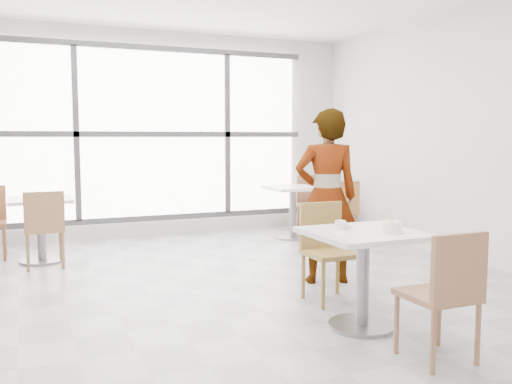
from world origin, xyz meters
name	(u,v)px	position (x,y,z in m)	size (l,w,h in m)	color
floor	(243,299)	(0.00, 0.00, 0.00)	(7.00, 7.00, 0.00)	#9E9EA5
wall_back	(154,134)	(0.00, 3.50, 1.50)	(6.00, 6.00, 0.00)	silver
wall_right	(498,133)	(3.00, 0.00, 1.50)	(7.00, 7.00, 0.00)	silver
window	(155,134)	(0.00, 3.44, 1.50)	(4.60, 0.07, 2.52)	white
main_table	(363,260)	(0.56, -1.06, 0.52)	(0.80, 0.80, 0.75)	white
chair_near	(446,288)	(0.66, -1.85, 0.50)	(0.42, 0.42, 0.87)	#926448
chair_far	(326,244)	(0.69, -0.29, 0.50)	(0.42, 0.42, 0.87)	olive
oatmeal_bowl	(391,226)	(0.72, -1.18, 0.79)	(0.21, 0.21, 0.09)	white
coffee_cup	(340,225)	(0.45, -0.91, 0.78)	(0.16, 0.13, 0.07)	white
person	(326,196)	(0.98, 0.22, 0.87)	(0.63, 0.42, 1.74)	black
bg_table_left	(41,221)	(-1.62, 2.31, 0.49)	(0.70, 0.70, 0.75)	white
bg_table_right	(293,205)	(1.77, 2.52, 0.49)	(0.70, 0.70, 0.75)	white
bg_chair_left_near	(44,224)	(-1.60, 1.95, 0.50)	(0.42, 0.42, 0.87)	olive
bg_chair_right_near	(341,208)	(2.17, 1.85, 0.50)	(0.42, 0.42, 0.87)	olive
bg_chair_right_far	(312,199)	(2.30, 2.91, 0.50)	(0.42, 0.42, 0.87)	#935B44
plant_right	(339,207)	(2.70, 2.78, 0.38)	(0.43, 0.43, 0.76)	#597944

